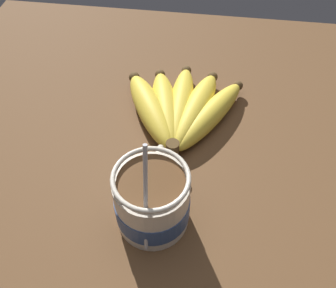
# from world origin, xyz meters

# --- Properties ---
(table) EXTENTS (0.92, 0.92, 0.03)m
(table) POSITION_xyz_m (0.00, 0.00, 0.01)
(table) COLOR brown
(table) RESTS_ON ground
(coffee_mug) EXTENTS (0.14, 0.10, 0.18)m
(coffee_mug) POSITION_xyz_m (-0.07, 0.01, 0.07)
(coffee_mug) COLOR beige
(coffee_mug) RESTS_ON table
(banana_bunch) EXTENTS (0.22, 0.22, 0.04)m
(banana_bunch) POSITION_xyz_m (0.12, 0.00, 0.05)
(banana_bunch) COLOR #4C381E
(banana_bunch) RESTS_ON table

